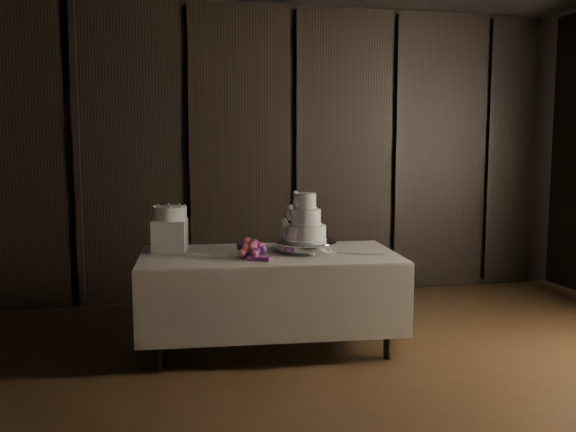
{
  "coord_description": "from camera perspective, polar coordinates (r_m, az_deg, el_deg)",
  "views": [
    {
      "loc": [
        -1.63,
        -3.0,
        1.64
      ],
      "look_at": [
        -0.5,
        1.83,
        1.05
      ],
      "focal_mm": 40.0,
      "sensor_mm": 36.0,
      "label": 1
    }
  ],
  "objects": [
    {
      "name": "room",
      "position": [
        3.42,
        15.43,
        4.2
      ],
      "size": [
        6.08,
        7.08,
        3.08
      ],
      "color": "black",
      "rests_on": "ground"
    },
    {
      "name": "display_table",
      "position": [
        5.07,
        -1.66,
        -7.16
      ],
      "size": [
        2.08,
        1.22,
        0.76
      ],
      "rotation": [
        0.0,
        0.0,
        -0.09
      ],
      "color": "beige",
      "rests_on": "ground"
    },
    {
      "name": "cake_stand",
      "position": [
        5.04,
        1.59,
        -2.75
      ],
      "size": [
        0.57,
        0.57,
        0.09
      ],
      "primitive_type": "cylinder",
      "rotation": [
        0.0,
        0.0,
        0.21
      ],
      "color": "silver",
      "rests_on": "display_table"
    },
    {
      "name": "wedding_cake",
      "position": [
        4.99,
        1.34,
        -0.59
      ],
      "size": [
        0.35,
        0.32,
        0.38
      ],
      "rotation": [
        0.0,
        0.0,
        -0.03
      ],
      "color": "white",
      "rests_on": "cake_stand"
    },
    {
      "name": "bouquet",
      "position": [
        4.82,
        -3.4,
        -3.02
      ],
      "size": [
        0.42,
        0.46,
        0.18
      ],
      "primitive_type": null,
      "rotation": [
        0.0,
        0.0,
        -0.48
      ],
      "color": "#C14058",
      "rests_on": "display_table"
    },
    {
      "name": "box_pedestal",
      "position": [
        5.17,
        -10.44,
        -1.72
      ],
      "size": [
        0.31,
        0.31,
        0.25
      ],
      "primitive_type": "cube",
      "rotation": [
        0.0,
        0.0,
        -0.2
      ],
      "color": "white",
      "rests_on": "display_table"
    },
    {
      "name": "small_cake",
      "position": [
        5.15,
        -10.49,
        0.25
      ],
      "size": [
        0.34,
        0.34,
        0.11
      ],
      "primitive_type": "cylinder",
      "rotation": [
        0.0,
        0.0,
        -0.31
      ],
      "color": "white",
      "rests_on": "box_pedestal"
    },
    {
      "name": "cake_knife",
      "position": [
        4.98,
        5.96,
        -3.37
      ],
      "size": [
        0.33,
        0.2,
        0.01
      ],
      "primitive_type": "cube",
      "rotation": [
        0.0,
        0.0,
        -0.51
      ],
      "color": "silver",
      "rests_on": "display_table"
    }
  ]
}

